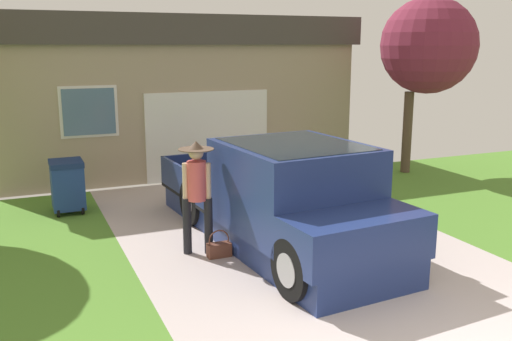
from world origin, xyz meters
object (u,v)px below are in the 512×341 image
handbag (219,249)px  pickup_truck (287,201)px  front_yard_tree (427,45)px  person_with_hat (197,187)px  wheeled_trash_bin (67,184)px  house_with_garage (159,89)px

handbag → pickup_truck: bearing=-3.5°
pickup_truck → front_yard_tree: size_ratio=1.31×
front_yard_tree → person_with_hat: bearing=-154.7°
person_with_hat → front_yard_tree: bearing=46.9°
front_yard_tree → wheeled_trash_bin: bearing=-179.0°
pickup_truck → person_with_hat: person_with_hat is taller
handbag → front_yard_tree: size_ratio=0.10×
pickup_truck → handbag: 1.27m
pickup_truck → house_with_garage: 8.13m
handbag → wheeled_trash_bin: wheeled_trash_bin is taller
person_with_hat → house_with_garage: 7.87m
person_with_hat → front_yard_tree: front_yard_tree is taller
handbag → house_with_garage: house_with_garage is taller
pickup_truck → wheeled_trash_bin: size_ratio=5.55×
pickup_truck → wheeled_trash_bin: pickup_truck is taller
person_with_hat → wheeled_trash_bin: size_ratio=1.74×
person_with_hat → handbag: person_with_hat is taller
house_with_garage → front_yard_tree: 7.18m
pickup_truck → wheeled_trash_bin: 4.53m
person_with_hat → handbag: bearing=-26.9°
house_with_garage → wheeled_trash_bin: size_ratio=8.97×
handbag → house_with_garage: 8.26m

